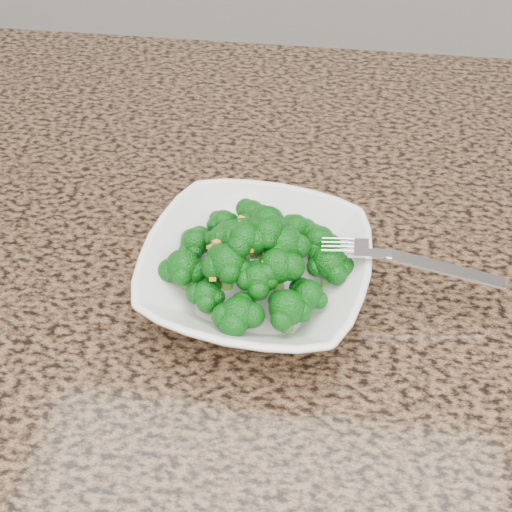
# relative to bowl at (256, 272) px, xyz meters

# --- Properties ---
(cabinet) EXTENTS (1.55, 0.95, 0.87)m
(cabinet) POSITION_rel_bowl_xyz_m (-0.04, 0.00, -0.49)
(cabinet) COLOR #321D14
(cabinet) RESTS_ON ground
(granite_counter) EXTENTS (1.64, 1.04, 0.03)m
(granite_counter) POSITION_rel_bowl_xyz_m (-0.04, 0.00, -0.04)
(granite_counter) COLOR brown
(granite_counter) RESTS_ON cabinet
(bowl) EXTENTS (0.25, 0.25, 0.05)m
(bowl) POSITION_rel_bowl_xyz_m (0.00, 0.00, 0.00)
(bowl) COLOR white
(bowl) RESTS_ON granite_counter
(broccoli_pile) EXTENTS (0.20, 0.20, 0.06)m
(broccoli_pile) POSITION_rel_bowl_xyz_m (0.00, 0.00, 0.06)
(broccoli_pile) COLOR #0A570C
(broccoli_pile) RESTS_ON bowl
(garlic_topping) EXTENTS (0.12, 0.12, 0.01)m
(garlic_topping) POSITION_rel_bowl_xyz_m (0.00, 0.00, 0.09)
(garlic_topping) COLOR gold
(garlic_topping) RESTS_ON broccoli_pile
(fork) EXTENTS (0.20, 0.03, 0.01)m
(fork) POSITION_rel_bowl_xyz_m (0.12, 0.01, 0.03)
(fork) COLOR silver
(fork) RESTS_ON bowl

